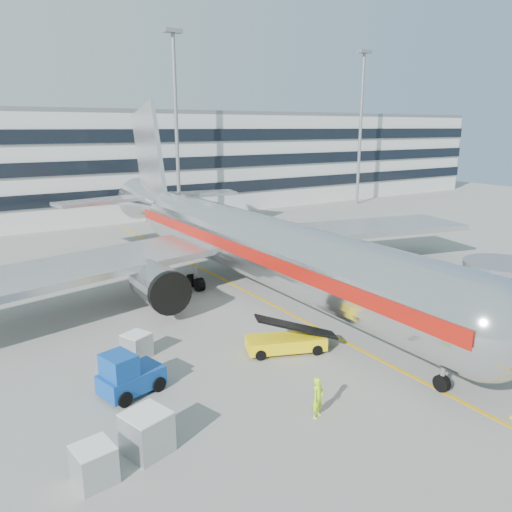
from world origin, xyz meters
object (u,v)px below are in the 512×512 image
baggage_tug (128,376)px  belt_loader (286,341)px  ramp_worker (318,398)px  cargo_container_right (137,346)px  main_jet (242,240)px  cargo_container_left (147,432)px  cargo_container_front (94,464)px

baggage_tug → belt_loader: bearing=-1.8°
belt_loader → ramp_worker: bearing=-113.9°
belt_loader → cargo_container_right: bearing=151.9°
belt_loader → cargo_container_right: (-7.79, 4.16, 0.06)m
belt_loader → baggage_tug: 9.63m
main_jet → ramp_worker: size_ratio=25.59×
belt_loader → cargo_container_right: size_ratio=2.79×
cargo_container_left → main_jet: bearing=48.3°
main_jet → cargo_container_left: bearing=-131.7°
main_jet → cargo_container_left: main_jet is taller
baggage_tug → cargo_container_left: baggage_tug is taller
main_jet → cargo_container_front: (-16.84, -16.92, -3.48)m
baggage_tug → cargo_container_front: baggage_tug is taller
belt_loader → cargo_container_left: (-10.48, -4.63, 0.23)m
baggage_tug → cargo_container_right: (1.82, 3.86, -0.28)m
baggage_tug → cargo_container_right: baggage_tug is taller
belt_loader → cargo_container_front: 13.88m
ramp_worker → cargo_container_left: bearing=146.1°
cargo_container_front → main_jet: bearing=45.1°
belt_loader → cargo_container_left: belt_loader is taller
main_jet → baggage_tug: (-13.62, -11.34, -3.22)m
baggage_tug → cargo_container_left: size_ratio=1.65×
ramp_worker → main_jet: bearing=48.7°
belt_loader → ramp_worker: belt_loader is taller
cargo_container_front → ramp_worker: ramp_worker is taller
belt_loader → ramp_worker: size_ratio=2.54×
belt_loader → cargo_container_left: bearing=-156.2°
cargo_container_left → belt_loader: bearing=23.8°
main_jet → cargo_container_right: bearing=-147.6°
baggage_tug → ramp_worker: size_ratio=1.74×
cargo_container_left → baggage_tug: bearing=80.1°
baggage_tug → cargo_container_left: bearing=-99.9°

